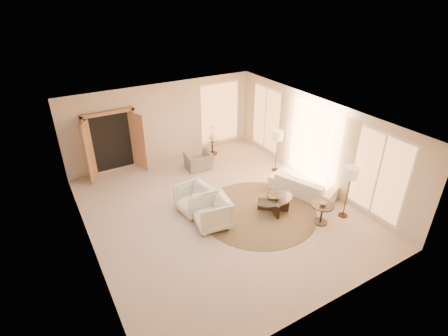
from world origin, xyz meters
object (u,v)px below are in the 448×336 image
accent_chair (199,159)px  end_vase (323,202)px  sofa (303,185)px  end_table (322,211)px  floor_lamp_near (278,137)px  side_vase (212,136)px  armchair_left (194,198)px  bowl (274,197)px  coffee_table (273,203)px  armchair_right (212,211)px  floor_lamp_far (351,175)px  side_table (212,145)px

accent_chair → end_vase: size_ratio=5.18×
sofa → end_table: size_ratio=3.34×
end_table → floor_lamp_near: (0.77, 3.02, 0.86)m
accent_chair → side_vase: side_vase is taller
sofa → armchair_left: bearing=54.5°
bowl → end_vase: size_ratio=1.81×
accent_chair → end_vase: bearing=112.9°
armchair_left → bowl: size_ratio=2.89×
coffee_table → side_vase: (0.30, 4.19, 0.44)m
armchair_left → end_vase: (2.75, -2.23, 0.21)m
sofa → end_table: (-0.56, -1.40, 0.10)m
accent_chair → coffee_table: accent_chair is taller
armchair_right → floor_lamp_far: size_ratio=0.60×
bowl → end_vase: (0.79, -1.11, 0.18)m
side_table → end_vase: end_vase is taller
side_vase → coffee_table: bearing=-94.1°
end_table → end_vase: 0.26m
sofa → end_vase: (-0.56, -1.40, 0.36)m
coffee_table → side_vase: size_ratio=6.04×
armchair_right → bowl: armchair_right is taller
accent_chair → end_table: accent_chair is taller
bowl → floor_lamp_near: bearing=50.8°
armchair_left → floor_lamp_far: 4.31m
end_table → floor_lamp_near: 3.24m
end_vase → side_vase: side_vase is taller
sofa → armchair_left: size_ratio=2.27×
armchair_left → armchair_right: size_ratio=0.97×
armchair_left → floor_lamp_far: size_ratio=0.58×
sofa → armchair_right: armchair_right is taller
coffee_table → bowl: size_ratio=4.74×
armchair_right → side_vase: size_ratio=3.81×
armchair_left → armchair_right: 0.84m
armchair_left → end_vase: bearing=43.5°
accent_chair → end_table: bearing=112.9°
side_table → floor_lamp_far: bearing=-76.8°
floor_lamp_far → bowl: (-1.56, 1.20, -0.85)m
end_vase → side_vase: bearing=95.3°
coffee_table → bowl: bowl is taller
sofa → floor_lamp_near: size_ratio=1.38×
sofa → armchair_left: (-3.31, 0.83, 0.15)m
coffee_table → floor_lamp_far: (1.56, -1.20, 1.05)m
coffee_table → floor_lamp_far: 2.23m
end_table → floor_lamp_far: 1.21m
end_table → floor_lamp_far: bearing=-7.1°
side_table → side_vase: size_ratio=2.45×
sofa → floor_lamp_near: bearing=-28.9°
side_table → end_vase: (0.49, -5.30, 0.30)m
accent_chair → coffee_table: bearing=106.2°
coffee_table → end_vase: end_vase is taller
sofa → armchair_right: (-3.19, -0.00, 0.17)m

